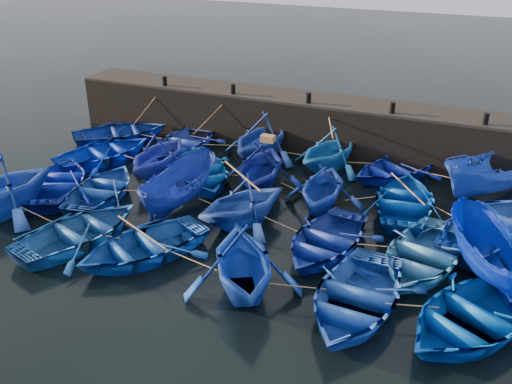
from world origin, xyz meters
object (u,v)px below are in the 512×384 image
at_px(boat_8, 200,171).
at_px(boat_0, 121,132).
at_px(wooden_crate, 268,139).
at_px(boat_13, 58,182).

bearing_deg(boat_8, boat_0, 113.62).
bearing_deg(boat_0, wooden_crate, -151.44).
relative_size(boat_8, wooden_crate, 9.05).
bearing_deg(boat_8, wooden_crate, -36.34).
bearing_deg(boat_8, boat_13, 171.91).
relative_size(boat_0, wooden_crate, 8.64).
distance_m(boat_0, boat_13, 6.37).
relative_size(boat_13, wooden_crate, 8.48).
bearing_deg(wooden_crate, boat_0, 164.10).
xyz_separation_m(boat_0, wooden_crate, (9.41, -2.68, 1.93)).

